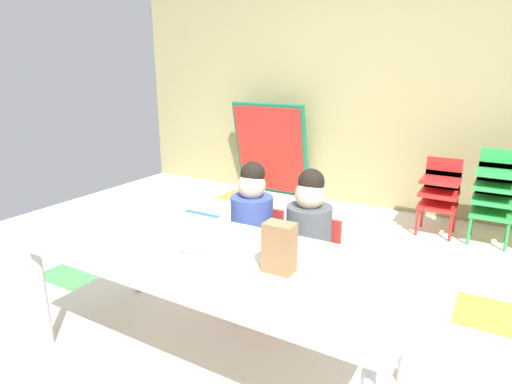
{
  "coord_description": "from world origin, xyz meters",
  "views": [
    {
      "loc": [
        1.27,
        -2.3,
        1.47
      ],
      "look_at": [
        0.23,
        -0.52,
        0.87
      ],
      "focal_mm": 30.36,
      "sensor_mm": 36.0,
      "label": 1
    }
  ],
  "objects": [
    {
      "name": "ground_plane",
      "position": [
        -0.0,
        0.0,
        -0.01
      ],
      "size": [
        5.87,
        4.54,
        0.02
      ],
      "color": "silver"
    },
    {
      "name": "donut_powdered_loose",
      "position": [
        0.03,
        -0.79,
        0.63
      ],
      "size": [
        0.12,
        0.12,
        0.03
      ],
      "primitive_type": "torus",
      "color": "white",
      "rests_on": "craft_table"
    },
    {
      "name": "paper_plate_near_edge",
      "position": [
        -0.26,
        -0.81,
        0.62
      ],
      "size": [
        0.18,
        0.18,
        0.01
      ],
      "primitive_type": "cylinder",
      "color": "white",
      "rests_on": "craft_table"
    },
    {
      "name": "craft_table",
      "position": [
        0.13,
        -0.77,
        0.57
      ],
      "size": [
        1.9,
        0.8,
        0.62
      ],
      "color": "beige",
      "rests_on": "ground_plane"
    },
    {
      "name": "paper_bag_brown",
      "position": [
        0.5,
        -0.78,
        0.73
      ],
      "size": [
        0.13,
        0.09,
        0.22
      ],
      "primitive_type": "cube",
      "color": "#9E754C",
      "rests_on": "craft_table"
    },
    {
      "name": "folded_activity_table",
      "position": [
        -1.08,
        2.07,
        0.54
      ],
      "size": [
        0.9,
        0.29,
        1.09
      ],
      "color": "#19724C",
      "rests_on": "ground_plane"
    },
    {
      "name": "back_wall",
      "position": [
        0.0,
        2.27,
        1.26
      ],
      "size": [
        5.87,
        0.1,
        2.51
      ],
      "primitive_type": "cube",
      "color": "tan",
      "rests_on": "ground_plane"
    },
    {
      "name": "seated_child_near_camera",
      "position": [
        -0.02,
        -0.14,
        0.55
      ],
      "size": [
        0.32,
        0.32,
        0.92
      ],
      "color": "red",
      "rests_on": "ground_plane"
    },
    {
      "name": "seated_child_middle_seat",
      "position": [
        0.36,
        -0.14,
        0.55
      ],
      "size": [
        0.33,
        0.33,
        0.92
      ],
      "color": "red",
      "rests_on": "ground_plane"
    },
    {
      "name": "kid_chair_red_stack",
      "position": [
        0.82,
        1.75,
        0.4
      ],
      "size": [
        0.32,
        0.3,
        0.68
      ],
      "color": "red",
      "rests_on": "ground_plane"
    },
    {
      "name": "kid_chair_green_stack",
      "position": [
        1.24,
        1.75,
        0.46
      ],
      "size": [
        0.32,
        0.3,
        0.8
      ],
      "color": "green",
      "rests_on": "ground_plane"
    },
    {
      "name": "donut_powdered_on_plate",
      "position": [
        -0.26,
        -0.81,
        0.64
      ],
      "size": [
        0.11,
        0.11,
        0.03
      ],
      "primitive_type": "torus",
      "color": "white",
      "rests_on": "craft_table"
    }
  ]
}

